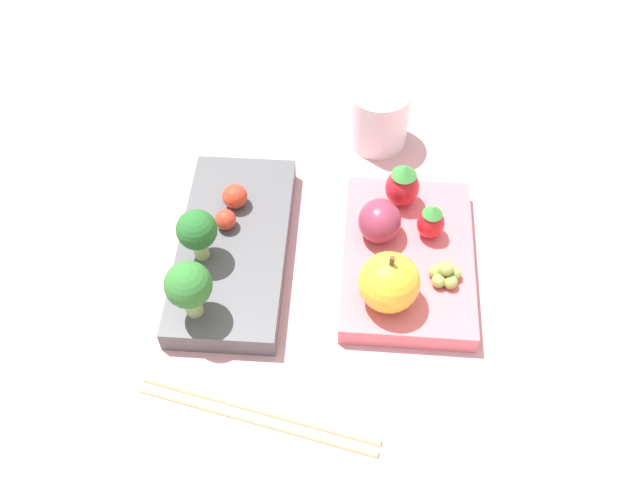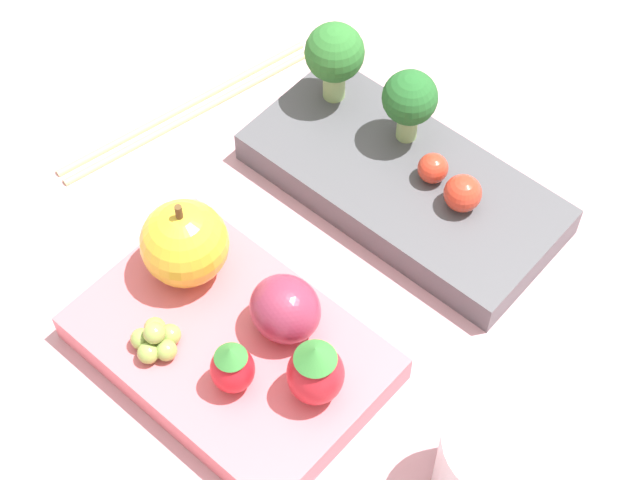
% 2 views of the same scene
% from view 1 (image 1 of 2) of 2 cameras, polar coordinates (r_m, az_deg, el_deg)
% --- Properties ---
extents(ground_plane, '(4.00, 4.00, 0.00)m').
position_cam_1_polar(ground_plane, '(0.70, -0.37, -1.29)').
color(ground_plane, '#C6939E').
extents(bento_box_savoury, '(0.22, 0.11, 0.02)m').
position_cam_1_polar(bento_box_savoury, '(0.69, -6.92, -0.63)').
color(bento_box_savoury, '#4C4C51').
rests_on(bento_box_savoury, ground_plane).
extents(bento_box_fruit, '(0.19, 0.13, 0.02)m').
position_cam_1_polar(bento_box_fruit, '(0.69, 7.00, -1.66)').
color(bento_box_fruit, '#DB6670').
rests_on(bento_box_fruit, ground_plane).
extents(broccoli_floret_0, '(0.04, 0.04, 0.06)m').
position_cam_1_polar(broccoli_floret_0, '(0.61, -10.46, -3.67)').
color(broccoli_floret_0, '#93B770').
rests_on(broccoli_floret_0, bento_box_savoury).
extents(broccoli_floret_1, '(0.04, 0.04, 0.06)m').
position_cam_1_polar(broccoli_floret_1, '(0.65, -9.81, 0.70)').
color(broccoli_floret_1, '#93B770').
rests_on(broccoli_floret_1, bento_box_savoury).
extents(cherry_tomato_0, '(0.02, 0.02, 0.02)m').
position_cam_1_polar(cherry_tomato_0, '(0.70, -6.83, 3.50)').
color(cherry_tomato_0, red).
rests_on(cherry_tomato_0, bento_box_savoury).
extents(cherry_tomato_1, '(0.02, 0.02, 0.02)m').
position_cam_1_polar(cherry_tomato_1, '(0.69, -7.58, 1.63)').
color(cherry_tomato_1, red).
rests_on(cherry_tomato_1, bento_box_savoury).
extents(apple, '(0.05, 0.05, 0.06)m').
position_cam_1_polar(apple, '(0.62, 5.55, -3.39)').
color(apple, gold).
rests_on(apple, bento_box_fruit).
extents(strawberry_0, '(0.03, 0.03, 0.05)m').
position_cam_1_polar(strawberry_0, '(0.70, 6.62, 4.38)').
color(strawberry_0, red).
rests_on(strawberry_0, bento_box_fruit).
extents(strawberry_1, '(0.03, 0.03, 0.04)m').
position_cam_1_polar(strawberry_1, '(0.68, 8.87, 1.46)').
color(strawberry_1, red).
rests_on(strawberry_1, bento_box_fruit).
extents(plum, '(0.04, 0.04, 0.04)m').
position_cam_1_polar(plum, '(0.67, 4.80, 1.54)').
color(plum, '#892D47').
rests_on(plum, bento_box_fruit).
extents(grape_cluster, '(0.03, 0.03, 0.02)m').
position_cam_1_polar(grape_cluster, '(0.66, 9.97, -2.68)').
color(grape_cluster, '#8EA84C').
rests_on(grape_cluster, bento_box_fruit).
extents(drinking_cup, '(0.07, 0.07, 0.07)m').
position_cam_1_polar(drinking_cup, '(0.78, 4.69, 9.87)').
color(drinking_cup, silver).
rests_on(drinking_cup, ground_plane).
extents(chopsticks_pair, '(0.05, 0.21, 0.01)m').
position_cam_1_polar(chopsticks_pair, '(0.62, -5.03, -13.74)').
color(chopsticks_pair, tan).
rests_on(chopsticks_pair, ground_plane).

